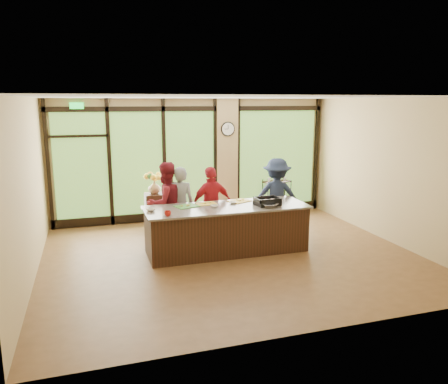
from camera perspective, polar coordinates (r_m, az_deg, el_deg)
floor at (r=8.51m, az=0.97°, el=-8.37°), size 7.00×7.00×0.00m
ceiling at (r=7.99m, az=1.04°, el=12.28°), size 7.00×7.00×0.00m
back_wall at (r=10.97m, az=-3.95°, el=4.26°), size 7.00×0.00×7.00m
left_wall at (r=7.77m, az=-24.30°, el=0.13°), size 0.00×6.00×6.00m
right_wall at (r=9.78m, az=20.88°, el=2.60°), size 0.00×6.00×6.00m
window_wall at (r=10.98m, az=-3.06°, el=3.73°), size 6.90×0.12×3.00m
island_base at (r=8.64m, az=0.35°, el=-4.97°), size 3.10×1.00×0.88m
countertop at (r=8.52m, az=0.35°, el=-2.01°), size 3.20×1.10×0.04m
wall_clock at (r=11.00m, az=0.51°, el=8.24°), size 0.36×0.04×0.36m
cook_left at (r=9.08m, az=-5.76°, el=-1.75°), size 0.65×0.48×1.63m
cook_midleft at (r=9.08m, az=-7.60°, el=-1.49°), size 1.02×0.91×1.72m
cook_midright at (r=9.19m, az=-1.63°, el=-1.61°), size 1.00×0.58×1.60m
cook_right at (r=9.83m, az=6.88°, el=-0.53°), size 1.25×0.99×1.70m
roasting_pan at (r=8.64m, az=5.66°, el=-1.44°), size 0.50×0.41×0.08m
mixing_bowl at (r=8.47m, az=5.91°, el=-1.74°), size 0.40×0.40×0.08m
cutting_board_left at (r=8.52m, az=-4.89°, el=-1.86°), size 0.51×0.44×0.01m
cutting_board_center at (r=8.71m, az=-2.33°, el=-1.54°), size 0.40×0.31×0.01m
cutting_board_right at (r=8.94m, az=2.03°, el=-1.18°), size 0.51×0.45×0.01m
prep_bowl_near at (r=8.24m, az=-9.56°, el=-2.31°), size 0.21×0.21×0.05m
prep_bowl_mid at (r=8.42m, az=-1.26°, el=-1.87°), size 0.18×0.18×0.05m
prep_bowl_far at (r=8.73m, az=1.15°, el=-1.42°), size 0.18×0.18×0.03m
red_ramekin at (r=7.84m, az=-7.35°, el=-2.81°), size 0.12×0.12×0.09m
flower_stand at (r=10.09m, az=-8.97°, el=-2.65°), size 0.45×0.45×0.88m
flower_vase at (r=9.96m, az=-9.07°, el=0.63°), size 0.36×0.36×0.30m
bar_cart at (r=11.58m, az=6.88°, el=-0.01°), size 0.81×0.63×0.97m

